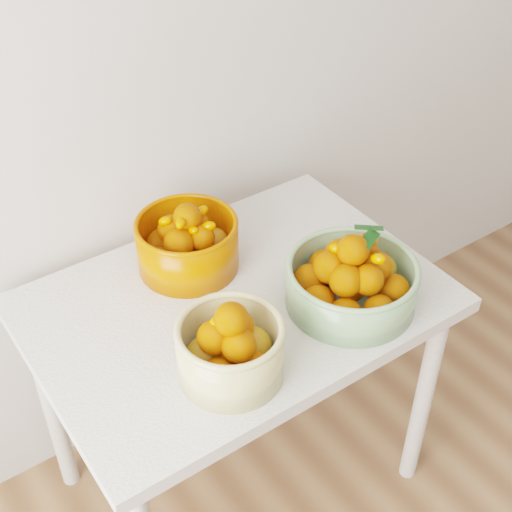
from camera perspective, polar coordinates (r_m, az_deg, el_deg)
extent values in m
cube|color=silver|center=(1.78, -1.62, -3.88)|extent=(1.00, 0.70, 0.04)
cylinder|color=silver|center=(2.12, 13.25, -11.00)|extent=(0.05, 0.05, 0.71)
cylinder|color=silver|center=(2.13, -16.07, -11.40)|extent=(0.05, 0.05, 0.71)
cylinder|color=silver|center=(2.40, 3.48, -2.50)|extent=(0.05, 0.05, 0.71)
cylinder|color=#CEC07F|center=(1.55, -2.05, -7.65)|extent=(0.24, 0.24, 0.13)
torus|color=#CEC07F|center=(1.50, -2.11, -5.90)|extent=(0.25, 0.25, 0.02)
sphere|color=#D1660C|center=(1.58, -0.22, -7.08)|extent=(0.08, 0.08, 0.08)
sphere|color=#D1660C|center=(1.60, -2.64, -6.49)|extent=(0.08, 0.08, 0.08)
sphere|color=#D1660C|center=(1.56, -4.25, -7.91)|extent=(0.08, 0.08, 0.08)
sphere|color=#D65000|center=(1.52, -2.96, -9.51)|extent=(0.08, 0.08, 0.08)
sphere|color=#D65000|center=(1.53, -0.24, -8.95)|extent=(0.07, 0.07, 0.07)
sphere|color=#D65000|center=(1.56, -2.04, -7.99)|extent=(0.08, 0.08, 0.08)
sphere|color=#D65000|center=(1.53, -1.47, -5.64)|extent=(0.07, 0.07, 0.07)
sphere|color=#D65000|center=(1.51, -3.34, -6.50)|extent=(0.08, 0.08, 0.08)
sphere|color=#D65000|center=(1.50, -1.40, -7.15)|extent=(0.07, 0.07, 0.07)
sphere|color=#D65000|center=(1.48, -1.98, -5.09)|extent=(0.07, 0.07, 0.07)
ellipsoid|color=#EB6300|center=(1.48, -1.83, -6.23)|extent=(0.04, 0.04, 0.03)
ellipsoid|color=#EB6300|center=(1.50, -2.85, -5.16)|extent=(0.04, 0.05, 0.04)
ellipsoid|color=#EB6300|center=(1.49, -3.05, -5.37)|extent=(0.05, 0.05, 0.03)
cylinder|color=#84AF7B|center=(1.74, 7.63, -2.33)|extent=(0.34, 0.34, 0.11)
torus|color=#84AF7B|center=(1.70, 7.78, -0.93)|extent=(0.34, 0.34, 0.02)
sphere|color=#D1660C|center=(1.80, 9.94, -1.07)|extent=(0.08, 0.08, 0.08)
sphere|color=#D65000|center=(1.82, 7.94, -0.32)|extent=(0.09, 0.09, 0.09)
sphere|color=#D65000|center=(1.79, 5.48, -0.67)|extent=(0.08, 0.08, 0.08)
sphere|color=#D65000|center=(1.74, 4.30, -2.00)|extent=(0.08, 0.08, 0.08)
sphere|color=#D65000|center=(1.69, 4.99, -3.70)|extent=(0.08, 0.08, 0.08)
sphere|color=#D65000|center=(1.66, 7.17, -4.65)|extent=(0.08, 0.08, 0.08)
sphere|color=#D65000|center=(1.68, 9.82, -4.29)|extent=(0.07, 0.07, 0.07)
sphere|color=#D65000|center=(1.74, 10.95, -2.66)|extent=(0.08, 0.08, 0.08)
sphere|color=#D65000|center=(1.74, 7.62, -2.40)|extent=(0.08, 0.08, 0.08)
sphere|color=#D65000|center=(1.74, 8.52, 0.20)|extent=(0.08, 0.08, 0.08)
sphere|color=#D65000|center=(1.73, 6.70, 0.20)|extent=(0.07, 0.07, 0.07)
sphere|color=#D65000|center=(1.69, 5.93, -0.90)|extent=(0.08, 0.08, 0.08)
sphere|color=#D65000|center=(1.66, 7.22, -1.96)|extent=(0.08, 0.08, 0.08)
sphere|color=#D65000|center=(1.67, 8.96, -1.87)|extent=(0.07, 0.07, 0.07)
sphere|color=#D65000|center=(1.71, 9.65, -0.79)|extent=(0.07, 0.07, 0.07)
sphere|color=#D65000|center=(1.66, 7.77, 0.45)|extent=(0.08, 0.08, 0.08)
ellipsoid|color=#EB6300|center=(1.69, 7.74, -0.13)|extent=(0.04, 0.05, 0.03)
ellipsoid|color=#EB6300|center=(1.71, 8.76, 1.46)|extent=(0.05, 0.04, 0.04)
ellipsoid|color=#EB6300|center=(1.72, 9.30, 1.30)|extent=(0.05, 0.04, 0.04)
ellipsoid|color=#EB6300|center=(1.71, 7.88, 1.01)|extent=(0.05, 0.05, 0.04)
ellipsoid|color=#EB6300|center=(1.64, 9.76, -0.22)|extent=(0.04, 0.05, 0.04)
ellipsoid|color=#EB6300|center=(1.68, 8.47, 0.12)|extent=(0.05, 0.04, 0.03)
ellipsoid|color=#EB6300|center=(1.67, 6.49, 0.60)|extent=(0.05, 0.05, 0.03)
ellipsoid|color=#EB6300|center=(1.68, 7.76, -0.10)|extent=(0.05, 0.04, 0.04)
ellipsoid|color=#EB6300|center=(1.67, 7.71, 0.96)|extent=(0.03, 0.04, 0.04)
ellipsoid|color=#EB6300|center=(1.68, 7.82, 0.12)|extent=(0.04, 0.05, 0.04)
ellipsoid|color=#EB6300|center=(1.68, 8.73, 0.75)|extent=(0.04, 0.03, 0.03)
cylinder|color=#C54702|center=(1.83, -5.49, 0.87)|extent=(0.31, 0.31, 0.14)
torus|color=#C54702|center=(1.79, -5.63, 2.58)|extent=(0.31, 0.31, 0.01)
sphere|color=#D1660C|center=(1.87, -3.34, 1.20)|extent=(0.07, 0.07, 0.07)
sphere|color=#D1660C|center=(1.90, -5.54, 1.86)|extent=(0.07, 0.07, 0.07)
sphere|color=#D65000|center=(1.87, -7.61, 0.95)|extent=(0.08, 0.08, 0.08)
sphere|color=#D65000|center=(1.82, -7.59, -0.48)|extent=(0.08, 0.08, 0.08)
sphere|color=#D65000|center=(1.78, -5.46, -1.17)|extent=(0.07, 0.07, 0.07)
sphere|color=#D65000|center=(1.81, -3.37, -0.34)|extent=(0.08, 0.08, 0.08)
sphere|color=#D65000|center=(1.84, -5.46, 0.40)|extent=(0.07, 0.07, 0.07)
sphere|color=#D65000|center=(1.84, -4.86, 2.54)|extent=(0.07, 0.07, 0.07)
sphere|color=#D65000|center=(1.83, -6.73, 2.18)|extent=(0.07, 0.07, 0.07)
sphere|color=#D65000|center=(1.78, -6.19, 1.05)|extent=(0.08, 0.08, 0.08)
sphere|color=#D65000|center=(1.79, -4.36, 1.48)|extent=(0.07, 0.07, 0.07)
sphere|color=#D65000|center=(1.78, -5.51, 3.14)|extent=(0.07, 0.07, 0.07)
ellipsoid|color=#EB6300|center=(1.78, -5.59, 2.48)|extent=(0.04, 0.04, 0.03)
ellipsoid|color=#EB6300|center=(1.80, -5.84, 2.37)|extent=(0.04, 0.04, 0.03)
ellipsoid|color=#EB6300|center=(1.75, -6.04, 2.60)|extent=(0.05, 0.04, 0.03)
ellipsoid|color=#EB6300|center=(1.78, -3.78, 2.41)|extent=(0.05, 0.04, 0.03)
ellipsoid|color=#EB6300|center=(1.79, -7.28, 2.78)|extent=(0.05, 0.04, 0.04)
ellipsoid|color=#EB6300|center=(1.77, -5.06, 2.06)|extent=(0.03, 0.04, 0.04)
ellipsoid|color=#EB6300|center=(1.78, -5.95, 2.37)|extent=(0.05, 0.04, 0.03)
ellipsoid|color=#EB6300|center=(1.79, -5.51, 3.42)|extent=(0.04, 0.05, 0.03)
ellipsoid|color=#EB6300|center=(1.80, -4.36, 3.60)|extent=(0.04, 0.03, 0.04)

